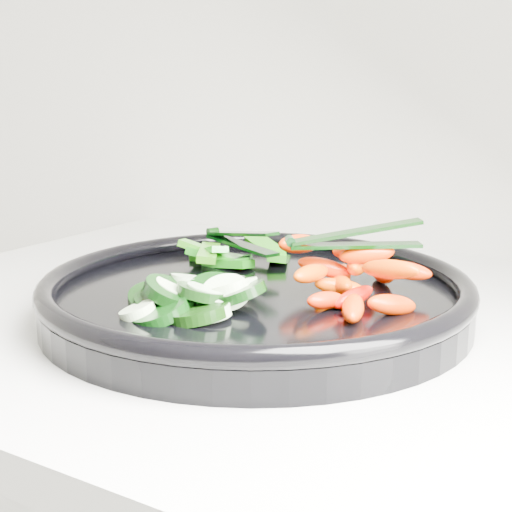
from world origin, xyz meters
The scene contains 6 objects.
veggie_tray centered at (-0.61, 1.67, 0.95)m, with size 0.46×0.46×0.04m.
cucumber_pile centered at (-0.63, 1.60, 0.96)m, with size 0.12×0.11×0.04m.
carrot_pile centered at (-0.53, 1.69, 0.97)m, with size 0.14×0.15×0.05m.
pepper_pile centered at (-0.69, 1.74, 0.96)m, with size 0.11×0.11×0.04m.
tong_carrot centered at (-0.54, 1.69, 1.00)m, with size 0.10×0.08×0.02m.
tong_pepper centered at (-0.68, 1.74, 0.98)m, with size 0.11×0.06×0.02m.
Camera 1 is at (-0.31, 1.15, 1.13)m, focal length 50.00 mm.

